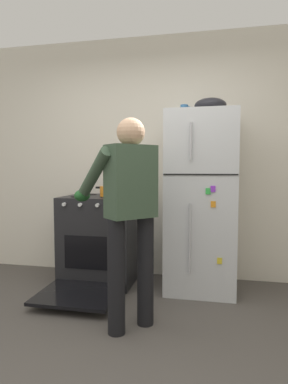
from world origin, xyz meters
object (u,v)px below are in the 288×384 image
Objects in this scene: stove_range at (100,240)px; person_cook at (128,204)px; red_pot at (113,191)px; refrigerator at (201,202)px; mixing_bowl at (210,105)px; coffee_mug at (184,110)px.

person_cook is at bearing -58.91° from stove_range.
red_pot is (0.16, -0.03, 0.53)m from stove_range.
red_pot is at bearing -11.26° from stove_range.
red_pot reaches higher than stove_range.
refrigerator is 0.96m from mixing_bowl.
stove_range is 0.77× the size of person_cook.
coffee_mug reaches higher than person_cook.
mixing_bowl is at bearing 57.66° from person_cook.
person_cook is 4.30× the size of red_pot.
stove_range is 3.98× the size of mixing_bowl.
coffee_mug is at bearing 4.35° from stove_range.
mixing_bowl reaches higher than refrigerator.
person_cook is (0.56, -0.92, 0.51)m from stove_range.
refrigerator is 1.16m from stove_range.
red_pot is at bearing -172.26° from coffee_mug.
red_pot is (-0.91, -0.05, 0.10)m from refrigerator.
person_cook is at bearing -66.01° from red_pot.
person_cook is 1.36m from coffee_mug.
person_cook is 5.15× the size of mixing_bowl.
coffee_mug is (0.34, 0.99, 0.87)m from person_cook.
refrigerator reaches higher than red_pot.
coffee_mug is (0.74, 0.10, 0.84)m from red_pot.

